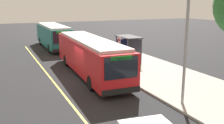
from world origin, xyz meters
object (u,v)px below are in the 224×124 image
at_px(transit_bus_main, 90,55).
at_px(route_sign_post, 119,48).
at_px(transit_bus_second, 53,35).
at_px(waiting_bench, 129,56).
at_px(pedestrian_commuter, 116,56).

distance_m(transit_bus_main, route_sign_post, 2.75).
relative_size(transit_bus_second, waiting_bench, 6.62).
height_order(transit_bus_main, transit_bus_second, same).
xyz_separation_m(transit_bus_main, waiting_bench, (-2.49, 4.90, -0.99)).
bearing_deg(route_sign_post, transit_bus_second, -169.07).
relative_size(transit_bus_second, pedestrian_commuter, 6.27).
bearing_deg(transit_bus_second, transit_bus_main, -0.21).
xyz_separation_m(transit_bus_main, route_sign_post, (-0.21, 2.72, 0.34)).
relative_size(transit_bus_second, route_sign_post, 3.78).
xyz_separation_m(waiting_bench, route_sign_post, (2.27, -2.18, 1.32)).
bearing_deg(waiting_bench, pedestrian_commuter, -56.41).
distance_m(transit_bus_main, transit_bus_second, 14.04).
distance_m(transit_bus_second, route_sign_post, 14.09).
bearing_deg(transit_bus_main, transit_bus_second, 179.79).
bearing_deg(transit_bus_main, waiting_bench, 116.93).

